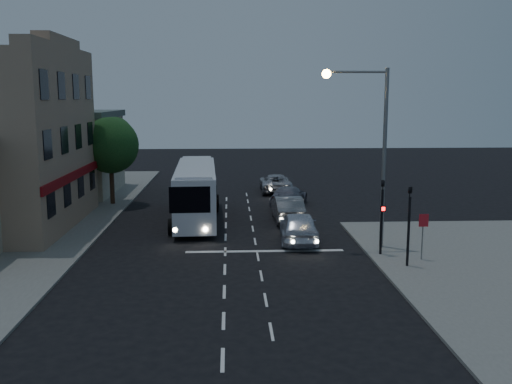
{
  "coord_description": "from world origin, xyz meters",
  "views": [
    {
      "loc": [
        0.25,
        -25.89,
        7.72
      ],
      "look_at": [
        1.79,
        7.04,
        2.2
      ],
      "focal_mm": 40.0,
      "sensor_mm": 36.0,
      "label": 1
    }
  ],
  "objects_px": {
    "streetlight": "(372,137)",
    "tour_bus": "(196,190)",
    "car_suv": "(299,227)",
    "regulatory_sign": "(423,229)",
    "street_tree": "(110,143)",
    "car_sedan_c": "(276,183)",
    "traffic_signal_side": "(409,216)",
    "traffic_signal_main": "(382,208)",
    "car_sedan_a": "(288,209)",
    "car_sedan_b": "(289,196)"
  },
  "relations": [
    {
      "from": "regulatory_sign",
      "to": "streetlight",
      "type": "distance_m",
      "value": 5.18
    },
    {
      "from": "car_sedan_a",
      "to": "car_sedan_c",
      "type": "height_order",
      "value": "car_sedan_a"
    },
    {
      "from": "traffic_signal_main",
      "to": "traffic_signal_side",
      "type": "xyz_separation_m",
      "value": [
        0.7,
        -1.98,
        0.0
      ]
    },
    {
      "from": "car_suv",
      "to": "traffic_signal_side",
      "type": "relative_size",
      "value": 1.19
    },
    {
      "from": "car_suv",
      "to": "car_sedan_a",
      "type": "bearing_deg",
      "value": -85.59
    },
    {
      "from": "tour_bus",
      "to": "car_sedan_b",
      "type": "distance_m",
      "value": 7.89
    },
    {
      "from": "car_sedan_a",
      "to": "traffic_signal_main",
      "type": "bearing_deg",
      "value": 113.36
    },
    {
      "from": "traffic_signal_main",
      "to": "streetlight",
      "type": "distance_m",
      "value": 3.61
    },
    {
      "from": "regulatory_sign",
      "to": "traffic_signal_main",
      "type": "bearing_deg",
      "value": 149.16
    },
    {
      "from": "car_sedan_c",
      "to": "streetlight",
      "type": "height_order",
      "value": "streetlight"
    },
    {
      "from": "tour_bus",
      "to": "regulatory_sign",
      "type": "xyz_separation_m",
      "value": [
        11.18,
        -9.87,
        -0.3
      ]
    },
    {
      "from": "car_sedan_c",
      "to": "regulatory_sign",
      "type": "height_order",
      "value": "regulatory_sign"
    },
    {
      "from": "streetlight",
      "to": "tour_bus",
      "type": "bearing_deg",
      "value": 141.14
    },
    {
      "from": "tour_bus",
      "to": "traffic_signal_side",
      "type": "bearing_deg",
      "value": -49.04
    },
    {
      "from": "car_suv",
      "to": "car_sedan_c",
      "type": "xyz_separation_m",
      "value": [
        0.07,
        16.44,
        -0.1
      ]
    },
    {
      "from": "car_suv",
      "to": "regulatory_sign",
      "type": "relative_size",
      "value": 2.21
    },
    {
      "from": "car_sedan_c",
      "to": "regulatory_sign",
      "type": "xyz_separation_m",
      "value": [
        5.28,
        -20.47,
        0.87
      ]
    },
    {
      "from": "traffic_signal_main",
      "to": "car_sedan_c",
      "type": "bearing_deg",
      "value": 100.43
    },
    {
      "from": "car_sedan_a",
      "to": "streetlight",
      "type": "height_order",
      "value": "streetlight"
    },
    {
      "from": "car_sedan_a",
      "to": "car_sedan_b",
      "type": "xyz_separation_m",
      "value": [
        0.6,
        5.15,
        -0.09
      ]
    },
    {
      "from": "car_suv",
      "to": "traffic_signal_side",
      "type": "distance_m",
      "value": 6.82
    },
    {
      "from": "tour_bus",
      "to": "car_sedan_c",
      "type": "relative_size",
      "value": 2.18
    },
    {
      "from": "tour_bus",
      "to": "traffic_signal_main",
      "type": "bearing_deg",
      "value": -45.31
    },
    {
      "from": "traffic_signal_main",
      "to": "regulatory_sign",
      "type": "relative_size",
      "value": 1.86
    },
    {
      "from": "street_tree",
      "to": "car_sedan_a",
      "type": "bearing_deg",
      "value": -26.48
    },
    {
      "from": "car_suv",
      "to": "streetlight",
      "type": "xyz_separation_m",
      "value": [
        3.4,
        -1.6,
        4.9
      ]
    },
    {
      "from": "regulatory_sign",
      "to": "car_sedan_b",
      "type": "bearing_deg",
      "value": 108.56
    },
    {
      "from": "tour_bus",
      "to": "car_sedan_c",
      "type": "distance_m",
      "value": 12.19
    },
    {
      "from": "traffic_signal_side",
      "to": "regulatory_sign",
      "type": "height_order",
      "value": "traffic_signal_side"
    },
    {
      "from": "car_sedan_b",
      "to": "traffic_signal_side",
      "type": "bearing_deg",
      "value": 122.76
    },
    {
      "from": "tour_bus",
      "to": "traffic_signal_main",
      "type": "distance_m",
      "value": 12.98
    },
    {
      "from": "tour_bus",
      "to": "car_suv",
      "type": "relative_size",
      "value": 2.36
    },
    {
      "from": "regulatory_sign",
      "to": "streetlight",
      "type": "height_order",
      "value": "streetlight"
    },
    {
      "from": "car_sedan_c",
      "to": "street_tree",
      "type": "relative_size",
      "value": 0.85
    },
    {
      "from": "car_sedan_b",
      "to": "street_tree",
      "type": "height_order",
      "value": "street_tree"
    },
    {
      "from": "car_suv",
      "to": "regulatory_sign",
      "type": "distance_m",
      "value": 6.75
    },
    {
      "from": "streetlight",
      "to": "street_tree",
      "type": "relative_size",
      "value": 1.45
    },
    {
      "from": "car_suv",
      "to": "car_sedan_c",
      "type": "bearing_deg",
      "value": -86.73
    },
    {
      "from": "traffic_signal_side",
      "to": "tour_bus",
      "type": "bearing_deg",
      "value": 133.22
    },
    {
      "from": "car_suv",
      "to": "regulatory_sign",
      "type": "xyz_separation_m",
      "value": [
        5.35,
        -4.04,
        0.77
      ]
    },
    {
      "from": "car_suv",
      "to": "traffic_signal_main",
      "type": "bearing_deg",
      "value": 143.94
    },
    {
      "from": "regulatory_sign",
      "to": "traffic_signal_side",
      "type": "bearing_deg",
      "value": -136.08
    },
    {
      "from": "tour_bus",
      "to": "car_suv",
      "type": "bearing_deg",
      "value": -47.3
    },
    {
      "from": "car_sedan_b",
      "to": "traffic_signal_side",
      "type": "height_order",
      "value": "traffic_signal_side"
    },
    {
      "from": "car_sedan_c",
      "to": "traffic_signal_main",
      "type": "relative_size",
      "value": 1.28
    },
    {
      "from": "car_sedan_a",
      "to": "streetlight",
      "type": "xyz_separation_m",
      "value": [
        3.48,
        -6.81,
        4.93
      ]
    },
    {
      "from": "car_suv",
      "to": "street_tree",
      "type": "xyz_separation_m",
      "value": [
        -12.15,
        11.22,
        3.67
      ]
    },
    {
      "from": "streetlight",
      "to": "regulatory_sign",
      "type": "bearing_deg",
      "value": -51.25
    },
    {
      "from": "car_sedan_c",
      "to": "traffic_signal_side",
      "type": "height_order",
      "value": "traffic_signal_side"
    },
    {
      "from": "regulatory_sign",
      "to": "street_tree",
      "type": "relative_size",
      "value": 0.35
    }
  ]
}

